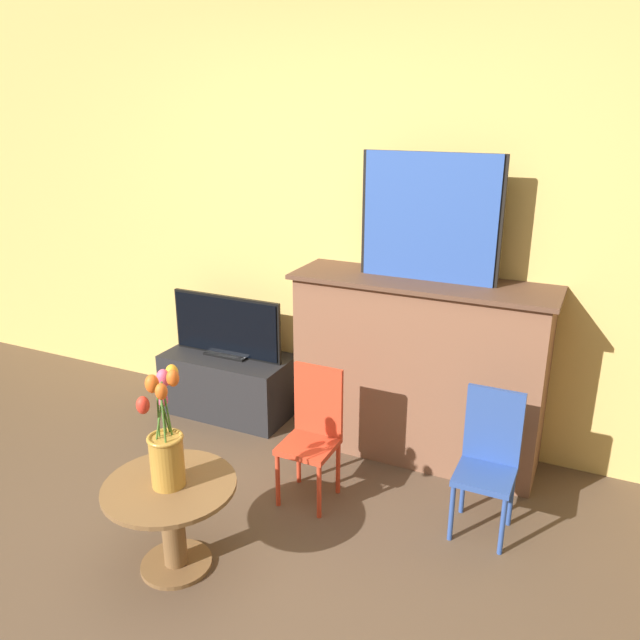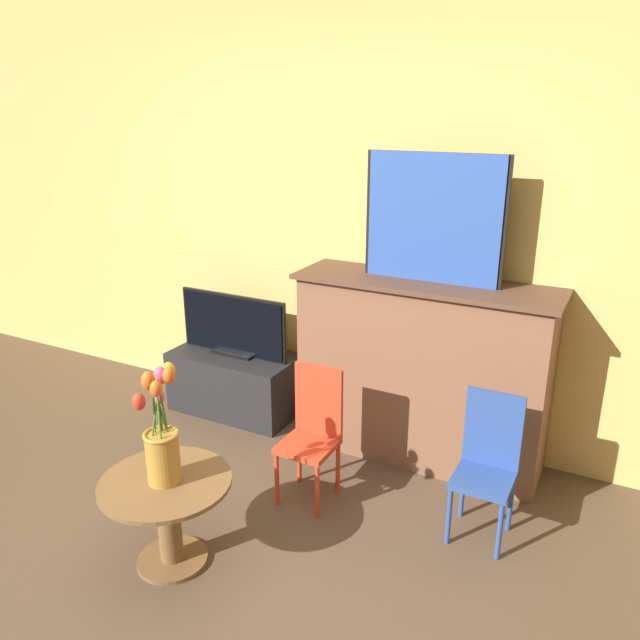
{
  "view_description": "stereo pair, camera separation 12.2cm",
  "coord_description": "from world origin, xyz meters",
  "px_view_note": "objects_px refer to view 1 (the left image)",
  "views": [
    {
      "loc": [
        1.35,
        -1.28,
        1.96
      ],
      "look_at": [
        0.12,
        1.3,
        0.97
      ],
      "focal_mm": 35.0,
      "sensor_mm": 36.0,
      "label": 1
    },
    {
      "loc": [
        1.45,
        -1.23,
        1.96
      ],
      "look_at": [
        0.12,
        1.3,
        0.97
      ],
      "focal_mm": 35.0,
      "sensor_mm": 36.0,
      "label": 2
    }
  ],
  "objects_px": {
    "tv_monitor": "(226,327)",
    "vase_tulips": "(166,443)",
    "chair_blue": "(488,456)",
    "chair_red": "(313,428)",
    "painting": "(429,218)"
  },
  "relations": [
    {
      "from": "chair_blue",
      "to": "vase_tulips",
      "type": "bearing_deg",
      "value": -143.87
    },
    {
      "from": "tv_monitor",
      "to": "chair_blue",
      "type": "bearing_deg",
      "value": -15.49
    },
    {
      "from": "painting",
      "to": "tv_monitor",
      "type": "distance_m",
      "value": 1.51
    },
    {
      "from": "tv_monitor",
      "to": "chair_blue",
      "type": "relative_size",
      "value": 1.1
    },
    {
      "from": "tv_monitor",
      "to": "chair_red",
      "type": "distance_m",
      "value": 1.12
    },
    {
      "from": "painting",
      "to": "tv_monitor",
      "type": "bearing_deg",
      "value": -178.52
    },
    {
      "from": "chair_blue",
      "to": "chair_red",
      "type": "bearing_deg",
      "value": -172.54
    },
    {
      "from": "tv_monitor",
      "to": "vase_tulips",
      "type": "xyz_separation_m",
      "value": [
        0.6,
        -1.36,
        0.02
      ]
    },
    {
      "from": "chair_blue",
      "to": "painting",
      "type": "bearing_deg",
      "value": 133.25
    },
    {
      "from": "chair_red",
      "to": "chair_blue",
      "type": "height_order",
      "value": "same"
    },
    {
      "from": "chair_red",
      "to": "vase_tulips",
      "type": "distance_m",
      "value": 0.85
    },
    {
      "from": "chair_blue",
      "to": "vase_tulips",
      "type": "relative_size",
      "value": 1.38
    },
    {
      "from": "tv_monitor",
      "to": "vase_tulips",
      "type": "bearing_deg",
      "value": -66.35
    },
    {
      "from": "chair_red",
      "to": "vase_tulips",
      "type": "relative_size",
      "value": 1.38
    },
    {
      "from": "chair_red",
      "to": "chair_blue",
      "type": "distance_m",
      "value": 0.87
    }
  ]
}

